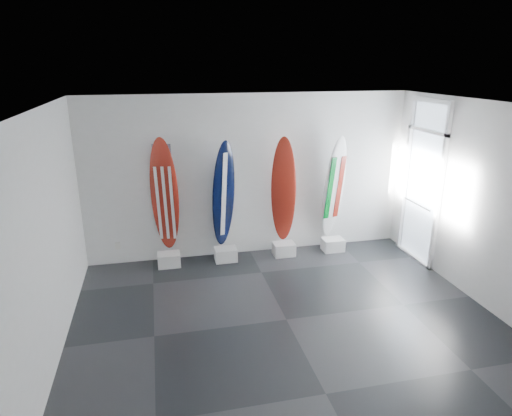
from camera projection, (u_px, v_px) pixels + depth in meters
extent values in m
plane|color=black|center=(286.00, 320.00, 6.39)|extent=(6.00, 6.00, 0.00)
plane|color=white|center=(292.00, 106.00, 5.45)|extent=(6.00, 6.00, 0.00)
plane|color=silver|center=(250.00, 176.00, 8.24)|extent=(6.00, 0.00, 6.00)
plane|color=silver|center=(378.00, 324.00, 3.60)|extent=(6.00, 0.00, 6.00)
plane|color=silver|center=(46.00, 240.00, 5.29)|extent=(0.00, 5.00, 5.00)
plane|color=silver|center=(485.00, 206.00, 6.55)|extent=(0.00, 5.00, 5.00)
cube|color=white|center=(169.00, 260.00, 8.04)|extent=(0.40, 0.30, 0.24)
ellipsoid|color=maroon|center=(165.00, 196.00, 7.77)|extent=(0.54, 0.47, 2.12)
cube|color=white|center=(226.00, 254.00, 8.26)|extent=(0.40, 0.30, 0.24)
ellipsoid|color=black|center=(224.00, 195.00, 8.00)|extent=(0.53, 0.45, 2.01)
cube|color=white|center=(284.00, 249.00, 8.50)|extent=(0.40, 0.30, 0.24)
ellipsoid|color=maroon|center=(284.00, 190.00, 8.23)|extent=(0.52, 0.40, 2.04)
cube|color=white|center=(333.00, 245.00, 8.70)|extent=(0.40, 0.30, 0.24)
ellipsoid|color=white|center=(334.00, 188.00, 8.45)|extent=(0.54, 0.47, 2.02)
cube|color=silver|center=(118.00, 246.00, 8.06)|extent=(0.09, 0.02, 0.13)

